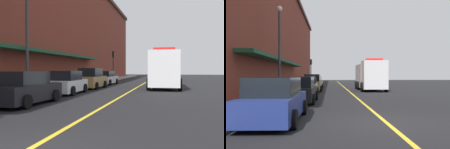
{
  "view_description": "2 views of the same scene",
  "coord_description": "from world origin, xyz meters",
  "views": [
    {
      "loc": [
        2.89,
        -4.17,
        1.71
      ],
      "look_at": [
        -2.48,
        19.28,
        1.21
      ],
      "focal_mm": 39.64,
      "sensor_mm": 36.0,
      "label": 1
    },
    {
      "loc": [
        -2.03,
        -8.54,
        1.7
      ],
      "look_at": [
        -0.78,
        29.04,
        1.85
      ],
      "focal_mm": 38.32,
      "sensor_mm": 36.0,
      "label": 2
    }
  ],
  "objects": [
    {
      "name": "ground_plane",
      "position": [
        0.0,
        25.0,
        0.0
      ],
      "size": [
        112.0,
        112.0,
        0.0
      ],
      "primitive_type": "plane",
      "color": "black"
    },
    {
      "name": "sidewalk_left",
      "position": [
        -6.2,
        25.0,
        0.07
      ],
      "size": [
        2.4,
        70.0,
        0.15
      ],
      "primitive_type": "cube",
      "color": "gray",
      "rests_on": "ground"
    },
    {
      "name": "lane_center_stripe",
      "position": [
        0.0,
        25.0,
        0.0
      ],
      "size": [
        0.16,
        70.0,
        0.01
      ],
      "primitive_type": "cube",
      "color": "gold",
      "rests_on": "ground"
    },
    {
      "name": "brick_building_left",
      "position": [
        -13.62,
        24.0,
        7.17
      ],
      "size": [
        13.61,
        64.0,
        14.32
      ],
      "color": "maroon",
      "rests_on": "ground"
    },
    {
      "name": "parked_car_1",
      "position": [
        -3.95,
        6.56,
        0.76
      ],
      "size": [
        2.17,
        4.34,
        1.62
      ],
      "rotation": [
        0.0,
        0.0,
        1.56
      ],
      "color": "black",
      "rests_on": "ground"
    },
    {
      "name": "parked_car_2",
      "position": [
        -4.02,
        11.92,
        0.76
      ],
      "size": [
        2.05,
        4.28,
        1.61
      ],
      "rotation": [
        0.0,
        0.0,
        1.6
      ],
      "color": "silver",
      "rests_on": "ground"
    },
    {
      "name": "parked_car_3",
      "position": [
        -3.88,
        17.02,
        0.85
      ],
      "size": [
        2.02,
        4.27,
        1.82
      ],
      "rotation": [
        0.0,
        0.0,
        1.56
      ],
      "color": "#A5844C",
      "rests_on": "ground"
    },
    {
      "name": "parked_car_4",
      "position": [
        -4.05,
        22.81,
        0.73
      ],
      "size": [
        2.2,
        4.88,
        1.54
      ],
      "rotation": [
        0.0,
        0.0,
        1.53
      ],
      "color": "silver",
      "rests_on": "ground"
    },
    {
      "name": "box_truck",
      "position": [
        2.54,
        18.77,
        1.64
      ],
      "size": [
        2.79,
        7.71,
        3.46
      ],
      "rotation": [
        0.0,
        0.0,
        -1.57
      ],
      "color": "silver",
      "rests_on": "ground"
    },
    {
      "name": "parking_meter_1",
      "position": [
        -5.35,
        16.8,
        1.06
      ],
      "size": [
        0.14,
        0.18,
        1.33
      ],
      "color": "#4C4C51",
      "rests_on": "sidewalk_left"
    },
    {
      "name": "parking_meter_2",
      "position": [
        -5.35,
        11.93,
        1.06
      ],
      "size": [
        0.14,
        0.18,
        1.33
      ],
      "color": "#4C4C51",
      "rests_on": "sidewalk_left"
    },
    {
      "name": "street_lamp_left",
      "position": [
        -5.95,
        10.06,
        4.4
      ],
      "size": [
        0.44,
        0.44,
        6.94
      ],
      "color": "#33383D",
      "rests_on": "sidewalk_left"
    },
    {
      "name": "traffic_light_near",
      "position": [
        -5.29,
        32.43,
        3.16
      ],
      "size": [
        0.38,
        0.36,
        4.3
      ],
      "color": "#232326",
      "rests_on": "sidewalk_left"
    }
  ]
}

